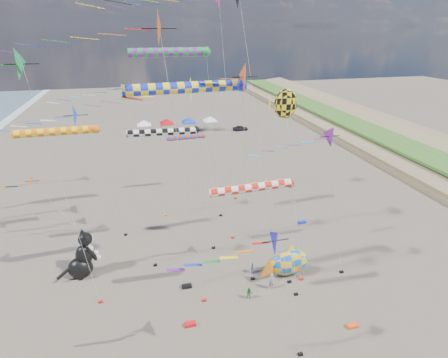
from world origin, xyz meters
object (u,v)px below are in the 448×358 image
cat_inflatable (81,254)px  child_blue (252,268)px  child_green (249,294)px  fish_inflatable (288,262)px  person_adult (272,281)px  parked_car (240,128)px

cat_inflatable → child_blue: bearing=-33.4°
child_green → child_blue: bearing=84.4°
child_green → cat_inflatable: bearing=170.9°
fish_inflatable → person_adult: size_ratio=3.32×
person_adult → child_green: bearing=-162.7°
cat_inflatable → child_blue: size_ratio=4.09×
cat_inflatable → child_blue: (16.03, -3.71, -1.81)m
person_adult → child_green: size_ratio=1.40×
child_green → person_adult: bearing=34.5°
fish_inflatable → child_green: size_ratio=4.64×
child_green → parked_car: 54.88m
fish_inflatable → person_adult: bearing=-146.1°
person_adult → child_green: person_adult is taller
fish_inflatable → child_green: bearing=-154.0°
child_green → fish_inflatable: bearing=42.7°
cat_inflatable → child_blue: cat_inflatable is taller
child_blue → parked_car: 51.28m
fish_inflatable → parked_car: size_ratio=1.57×
fish_inflatable → parked_car: bearing=78.7°
parked_car → fish_inflatable: bearing=169.7°
fish_inflatable → child_blue: (-3.22, 1.12, -0.90)m
cat_inflatable → person_adult: bearing=-40.6°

